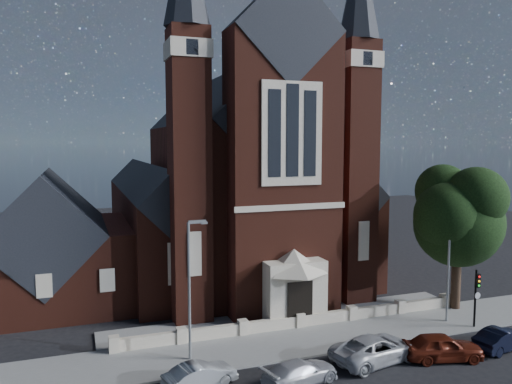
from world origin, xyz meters
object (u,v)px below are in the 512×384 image
car_silver_a (200,375)px  street_lamp_left (191,282)px  church (229,186)px  car_navy (502,339)px  street_tree (462,218)px  car_silver_b (300,372)px  traffic_signal (476,291)px  parish_hall (48,252)px  car_dark_red (442,347)px  car_white_suv (375,349)px  street_lamp_right (450,257)px

car_silver_a → street_lamp_left: bearing=-19.1°
church → car_silver_a: church is taller
car_navy → street_tree: bearing=-32.4°
car_silver_b → traffic_signal: bearing=-92.3°
parish_hall → car_dark_red: (21.62, -18.74, -3.24)m
street_lamp_left → car_white_suv: 11.12m
street_tree → street_lamp_right: size_ratio=1.32×
car_dark_red → car_navy: size_ratio=1.12×
street_tree → car_white_suv: (-10.73, -5.34, -6.21)m
traffic_signal → car_silver_a: traffic_signal is taller
car_silver_a → car_white_suv: size_ratio=0.71×
street_lamp_left → car_dark_red: size_ratio=1.79×
church → car_navy: bearing=-67.2°
parish_hall → street_lamp_left: (8.09, -14.00, 0.59)m
church → street_lamp_right: size_ratio=4.31×
car_silver_b → car_white_suv: car_white_suv is taller
car_dark_red → car_silver_a: bearing=99.0°
street_tree → car_navy: street_tree is taller
car_silver_a → car_silver_b: bearing=-120.4°
car_white_suv → car_dark_red: 3.91m
traffic_signal → car_silver_a: size_ratio=1.05×
street_lamp_left → street_lamp_right: bearing=0.0°
street_tree → street_lamp_left: street_tree is taller
traffic_signal → car_white_suv: size_ratio=0.74×
street_tree → parish_hall: bearing=156.7°
car_dark_red → car_navy: car_dark_red is taller
street_lamp_right → car_navy: 6.23m
parish_hall → street_tree: (28.60, -12.29, 2.95)m
traffic_signal → street_lamp_right: bearing=120.0°
car_white_suv → street_tree: bearing=-74.9°
car_silver_a → car_silver_b: (4.92, -1.42, -0.01)m
traffic_signal → parish_hall: bearing=150.0°
traffic_signal → car_navy: 3.91m
car_silver_b → car_navy: 13.23m
car_white_suv → car_dark_red: car_dark_red is taller
street_lamp_left → car_dark_red: (13.53, -4.74, -3.83)m
church → car_dark_red: (5.62, -23.69, -7.42)m
church → street_tree: (12.60, -17.23, -1.23)m
car_silver_b → car_navy: bearing=-105.3°
church → traffic_signal: church is taller
street_tree → car_navy: size_ratio=2.66×
car_silver_a → car_silver_b: car_silver_a is taller
parish_hall → car_navy: parish_hall is taller
street_lamp_left → car_navy: size_ratio=2.01×
street_lamp_left → car_dark_red: 14.84m
traffic_signal → car_white_suv: 9.54m
church → street_lamp_left: 20.84m
church → car_silver_b: 24.95m
car_navy → church: bearing=12.2°
street_tree → car_silver_a: size_ratio=2.80×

